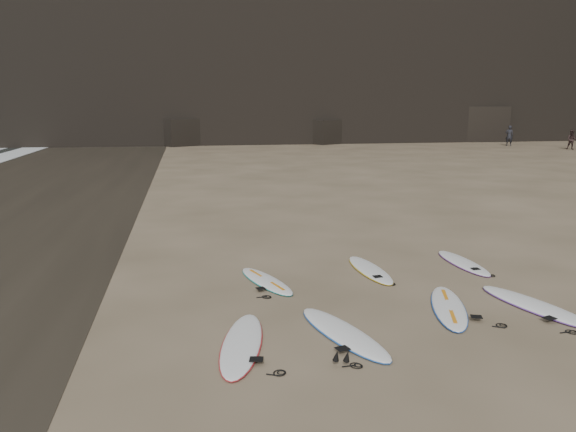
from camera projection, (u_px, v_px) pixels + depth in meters
name	position (u px, v px, depth m)	size (l,w,h in m)	color
ground	(466.00, 311.00, 10.82)	(240.00, 240.00, 0.00)	#897559
surfboard_0	(242.00, 343.00, 9.25)	(0.62, 2.59, 0.09)	white
surfboard_1	(343.00, 332.00, 9.68)	(0.63, 2.62, 0.09)	white
surfboard_2	(449.00, 307.00, 10.91)	(0.60, 2.49, 0.09)	white
surfboard_3	(535.00, 305.00, 10.97)	(0.65, 2.69, 0.10)	white
surfboard_5	(266.00, 281.00, 12.52)	(0.54, 2.25, 0.08)	white
surfboard_6	(370.00, 269.00, 13.37)	(0.57, 2.39, 0.09)	white
surfboard_7	(463.00, 262.00, 13.95)	(0.56, 2.34, 0.08)	white
person_a	(509.00, 136.00, 52.43)	(0.69, 0.45, 1.89)	black
person_b	(572.00, 140.00, 48.29)	(0.81, 0.63, 1.67)	black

